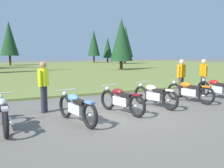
# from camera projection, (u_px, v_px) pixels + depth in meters

# --- Properties ---
(ground_plane) EXTENTS (140.00, 140.00, 0.00)m
(ground_plane) POSITION_uv_depth(u_px,v_px,m) (120.00, 114.00, 8.08)
(ground_plane) COLOR #605B54
(grass_moorland) EXTENTS (80.00, 44.00, 0.10)m
(grass_moorland) POSITION_uv_depth(u_px,v_px,m) (24.00, 69.00, 31.12)
(grass_moorland) COLOR olive
(grass_moorland) RESTS_ON ground
(forest_treeline) EXTENTS (43.53, 27.39, 9.03)m
(forest_treeline) POSITION_uv_depth(u_px,v_px,m) (19.00, 39.00, 39.65)
(forest_treeline) COLOR #47331E
(forest_treeline) RESTS_ON ground
(motorcycle_silver) EXTENTS (0.62, 2.10, 0.88)m
(motorcycle_silver) POSITION_uv_depth(u_px,v_px,m) (3.00, 113.00, 6.31)
(motorcycle_silver) COLOR black
(motorcycle_silver) RESTS_ON ground
(motorcycle_sky_blue) EXTENTS (0.70, 2.08, 0.88)m
(motorcycle_sky_blue) POSITION_uv_depth(u_px,v_px,m) (76.00, 107.00, 6.99)
(motorcycle_sky_blue) COLOR black
(motorcycle_sky_blue) RESTS_ON ground
(motorcycle_maroon) EXTENTS (0.77, 2.06, 0.88)m
(motorcycle_maroon) POSITION_uv_depth(u_px,v_px,m) (121.00, 100.00, 8.13)
(motorcycle_maroon) COLOR black
(motorcycle_maroon) RESTS_ON ground
(motorcycle_cream) EXTENTS (0.73, 2.07, 0.88)m
(motorcycle_cream) POSITION_uv_depth(u_px,v_px,m) (154.00, 95.00, 9.09)
(motorcycle_cream) COLOR black
(motorcycle_cream) RESTS_ON ground
(motorcycle_orange) EXTENTS (0.83, 2.04, 0.88)m
(motorcycle_orange) POSITION_uv_depth(u_px,v_px,m) (189.00, 91.00, 10.02)
(motorcycle_orange) COLOR black
(motorcycle_orange) RESTS_ON ground
(motorcycle_red) EXTENTS (0.62, 2.10, 0.88)m
(motorcycle_red) POSITION_uv_depth(u_px,v_px,m) (217.00, 88.00, 10.85)
(motorcycle_red) COLOR black
(motorcycle_red) RESTS_ON ground
(rider_in_hivis_vest) EXTENTS (0.52, 0.33, 1.67)m
(rider_in_hivis_vest) POSITION_uv_depth(u_px,v_px,m) (181.00, 76.00, 11.17)
(rider_in_hivis_vest) COLOR #4C4233
(rider_in_hivis_vest) RESTS_ON ground
(rider_with_back_turned) EXTENTS (0.39, 0.46, 1.67)m
(rider_with_back_turned) POSITION_uv_depth(u_px,v_px,m) (44.00, 84.00, 8.17)
(rider_with_back_turned) COLOR #2D2D38
(rider_with_back_turned) RESTS_ON ground
(rider_near_row_end) EXTENTS (0.34, 0.51, 1.67)m
(rider_near_row_end) POSITION_uv_depth(u_px,v_px,m) (203.00, 75.00, 11.72)
(rider_near_row_end) COLOR black
(rider_near_row_end) RESTS_ON ground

